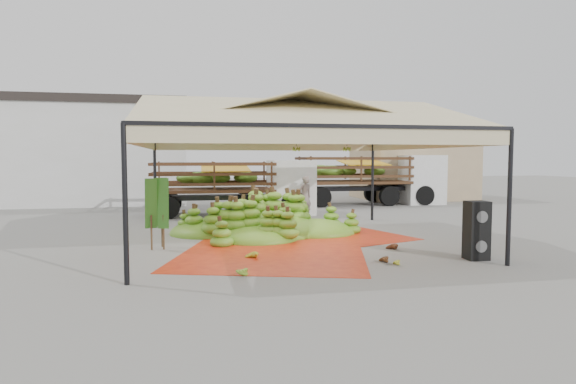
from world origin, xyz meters
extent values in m
plane|color=slate|center=(0.00, 0.00, 0.00)|extent=(90.00, 90.00, 0.00)
cylinder|color=black|center=(-4.00, -4.00, 1.50)|extent=(0.10, 0.10, 3.00)
cylinder|color=black|center=(4.00, -4.00, 1.50)|extent=(0.10, 0.10, 3.00)
cylinder|color=black|center=(-4.00, 4.00, 1.50)|extent=(0.10, 0.10, 3.00)
cylinder|color=black|center=(4.00, 4.00, 1.50)|extent=(0.10, 0.10, 3.00)
pyramid|color=beige|center=(0.00, 0.00, 3.50)|extent=(8.00, 8.00, 1.00)
cube|color=black|center=(0.00, 0.00, 3.00)|extent=(8.00, 8.00, 0.08)
cube|color=beige|center=(0.00, 0.00, 2.82)|extent=(8.00, 8.00, 0.36)
cube|color=silver|center=(-10.00, 14.00, 2.50)|extent=(14.00, 6.00, 5.00)
cube|color=black|center=(-10.00, 14.00, 5.20)|extent=(14.30, 6.30, 0.40)
cube|color=tan|center=(10.00, 13.00, 1.80)|extent=(6.00, 5.00, 3.60)
cube|color=navy|center=(10.00, 13.00, 3.85)|extent=(6.30, 5.30, 0.50)
cube|color=red|center=(-0.90, -1.84, 0.01)|extent=(5.48, 5.34, 0.01)
cube|color=red|center=(1.37, 0.75, 0.01)|extent=(4.93, 5.04, 0.01)
ellipsoid|color=#3E7E1A|center=(-0.47, 1.54, 0.64)|extent=(7.16, 6.44, 1.28)
ellipsoid|color=gold|center=(1.55, -3.45, 0.09)|extent=(0.46, 0.42, 0.17)
ellipsoid|color=yellow|center=(-1.46, -2.18, 0.11)|extent=(0.63, 0.62, 0.22)
ellipsoid|color=#532B13|center=(1.37, -3.17, 0.11)|extent=(0.53, 0.46, 0.21)
ellipsoid|color=#612E16|center=(2.21, -1.81, 0.11)|extent=(0.60, 0.55, 0.22)
ellipsoid|color=#557618|center=(-1.89, -3.70, 0.11)|extent=(0.62, 0.58, 0.23)
ellipsoid|color=#477217|center=(0.15, 0.10, 2.62)|extent=(0.24, 0.24, 0.20)
ellipsoid|color=#477217|center=(1.65, 0.10, 2.62)|extent=(0.24, 0.24, 0.20)
cube|color=black|center=(3.70, -3.27, 0.34)|extent=(0.52, 0.46, 0.68)
cube|color=black|center=(3.70, -3.27, 1.02)|extent=(0.52, 0.46, 0.68)
imported|color=gray|center=(1.67, 5.29, 0.83)|extent=(0.71, 0.60, 1.66)
cube|color=#4B2F19|center=(-1.85, 6.90, 1.04)|extent=(4.98, 2.36, 0.12)
cube|color=white|center=(1.41, 6.84, 1.14)|extent=(1.82, 2.21, 2.27)
cylinder|color=black|center=(-3.65, 5.94, 0.44)|extent=(0.89, 0.31, 0.89)
cylinder|color=black|center=(-3.61, 7.92, 0.44)|extent=(0.89, 0.31, 0.89)
cylinder|color=black|center=(-0.49, 5.89, 0.44)|extent=(0.89, 0.31, 0.89)
cylinder|color=black|center=(-0.45, 7.86, 0.44)|extent=(0.89, 0.31, 0.89)
cylinder|color=black|center=(1.19, 5.85, 0.44)|extent=(0.89, 0.31, 0.89)
cylinder|color=black|center=(1.23, 7.83, 0.44)|extent=(0.89, 0.31, 0.89)
ellipsoid|color=#387418|center=(-1.85, 6.90, 1.53)|extent=(3.98, 1.85, 0.69)
cube|color=orange|center=(-1.36, 6.89, 1.93)|extent=(2.01, 2.00, 0.25)
cube|color=#4F321A|center=(5.36, 10.12, 1.15)|extent=(5.50, 2.57, 0.13)
cube|color=white|center=(8.97, 10.08, 1.26)|extent=(1.99, 2.43, 2.52)
cylinder|color=black|center=(3.37, 9.04, 0.49)|extent=(0.99, 0.34, 0.99)
cylinder|color=black|center=(3.40, 11.23, 0.49)|extent=(0.99, 0.34, 0.99)
cylinder|color=black|center=(6.88, 9.01, 0.49)|extent=(0.99, 0.34, 0.99)
cylinder|color=black|center=(6.90, 11.20, 0.49)|extent=(0.99, 0.34, 0.99)
cylinder|color=black|center=(8.74, 8.99, 0.49)|extent=(0.99, 0.34, 0.99)
cylinder|color=black|center=(8.76, 11.18, 0.49)|extent=(0.99, 0.34, 0.99)
ellipsoid|color=#3F7518|center=(5.36, 10.12, 1.70)|extent=(4.40, 2.01, 0.77)
cube|color=#F3AE1B|center=(5.90, 10.11, 2.13)|extent=(2.21, 2.20, 0.27)
camera|label=1|loc=(-2.83, -13.25, 2.35)|focal=30.00mm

